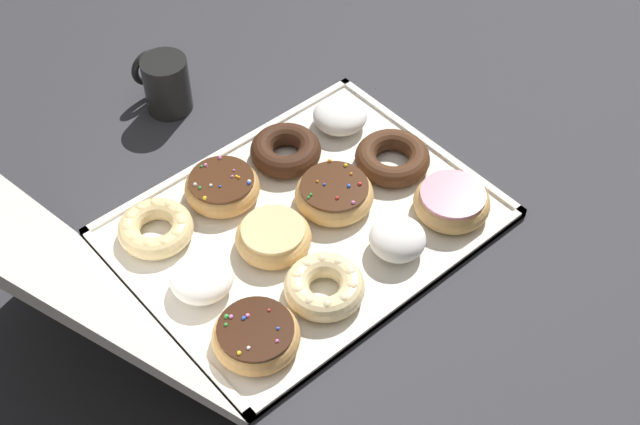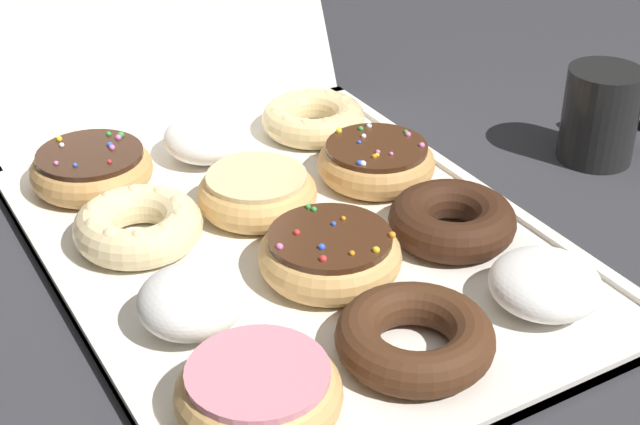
% 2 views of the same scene
% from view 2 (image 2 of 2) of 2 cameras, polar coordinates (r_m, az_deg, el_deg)
% --- Properties ---
extents(ground_plane, '(3.00, 3.00, 0.00)m').
position_cam_2_polar(ground_plane, '(0.84, -1.42, -2.36)').
color(ground_plane, '#333338').
extents(donut_box, '(0.41, 0.53, 0.01)m').
position_cam_2_polar(donut_box, '(0.83, -1.42, -2.05)').
color(donut_box, silver).
rests_on(donut_box, ground).
extents(pink_frosted_donut_0, '(0.11, 0.11, 0.04)m').
position_cam_2_polar(pink_frosted_donut_0, '(0.64, -3.72, -10.71)').
color(pink_frosted_donut_0, tan).
rests_on(pink_frosted_donut_0, donut_box).
extents(chocolate_cake_ring_donut_1, '(0.12, 0.12, 0.03)m').
position_cam_2_polar(chocolate_cake_ring_donut_1, '(0.70, 5.61, -7.53)').
color(chocolate_cake_ring_donut_1, '#472816').
rests_on(chocolate_cake_ring_donut_1, donut_box).
extents(powdered_filled_donut_2, '(0.09, 0.09, 0.04)m').
position_cam_2_polar(powdered_filled_donut_2, '(0.76, 13.39, -4.19)').
color(powdered_filled_donut_2, white).
rests_on(powdered_filled_donut_2, donut_box).
extents(powdered_filled_donut_3, '(0.08, 0.08, 0.05)m').
position_cam_2_polar(powdered_filled_donut_3, '(0.72, -7.79, -5.31)').
color(powdered_filled_donut_3, white).
rests_on(powdered_filled_donut_3, donut_box).
extents(sprinkle_donut_4, '(0.12, 0.12, 0.04)m').
position_cam_2_polar(sprinkle_donut_4, '(0.78, 0.81, -2.42)').
color(sprinkle_donut_4, tan).
rests_on(sprinkle_donut_4, donut_box).
extents(chocolate_cake_ring_donut_5, '(0.11, 0.11, 0.04)m').
position_cam_2_polar(chocolate_cake_ring_donut_5, '(0.83, 7.95, -0.47)').
color(chocolate_cake_ring_donut_5, '#381E11').
rests_on(chocolate_cake_ring_donut_5, donut_box).
extents(cruller_donut_6, '(0.11, 0.11, 0.04)m').
position_cam_2_polar(cruller_donut_6, '(0.83, -10.88, -0.72)').
color(cruller_donut_6, beige).
rests_on(cruller_donut_6, donut_box).
extents(glazed_ring_donut_7, '(0.11, 0.11, 0.04)m').
position_cam_2_polar(glazed_ring_donut_7, '(0.87, -3.80, 1.21)').
color(glazed_ring_donut_7, tan).
rests_on(glazed_ring_donut_7, donut_box).
extents(sprinkle_donut_8, '(0.11, 0.11, 0.04)m').
position_cam_2_polar(sprinkle_donut_8, '(0.92, 3.40, 3.09)').
color(sprinkle_donut_8, tan).
rests_on(sprinkle_donut_8, donut_box).
extents(sprinkle_donut_9, '(0.12, 0.12, 0.04)m').
position_cam_2_polar(sprinkle_donut_9, '(0.93, -13.58, 2.61)').
color(sprinkle_donut_9, tan).
rests_on(sprinkle_donut_9, donut_box).
extents(powdered_filled_donut_10, '(0.09, 0.09, 0.04)m').
position_cam_2_polar(powdered_filled_donut_10, '(0.96, -6.94, 4.47)').
color(powdered_filled_donut_10, white).
rests_on(powdered_filled_donut_10, donut_box).
extents(cruller_donut_11, '(0.11, 0.11, 0.03)m').
position_cam_2_polar(cruller_donut_11, '(1.01, -0.40, 5.74)').
color(cruller_donut_11, '#EACC8C').
rests_on(cruller_donut_11, donut_box).
extents(coffee_mug, '(0.10, 0.08, 0.10)m').
position_cam_2_polar(coffee_mug, '(1.01, 16.64, 5.82)').
color(coffee_mug, black).
rests_on(coffee_mug, ground).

